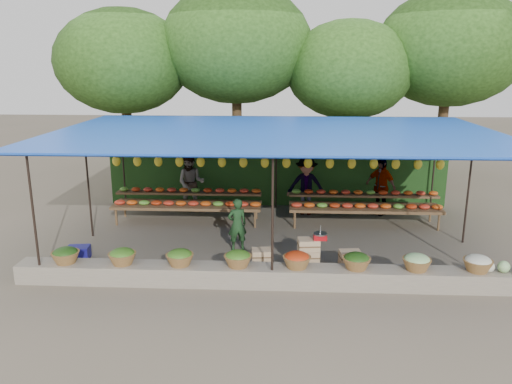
# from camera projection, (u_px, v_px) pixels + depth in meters

# --- Properties ---
(ground) EXTENTS (60.00, 60.00, 0.00)m
(ground) POSITION_uv_depth(u_px,v_px,m) (274.00, 239.00, 12.94)
(ground) COLOR brown
(ground) RESTS_ON ground
(stone_curb) EXTENTS (10.60, 0.55, 0.40)m
(stone_curb) POSITION_uv_depth(u_px,v_px,m) (272.00, 276.00, 10.23)
(stone_curb) COLOR #70675A
(stone_curb) RESTS_ON ground
(stall_canopy) EXTENTS (10.80, 6.60, 2.82)m
(stall_canopy) POSITION_uv_depth(u_px,v_px,m) (275.00, 136.00, 12.31)
(stall_canopy) COLOR black
(stall_canopy) RESTS_ON ground
(produce_baskets) EXTENTS (8.98, 0.58, 0.34)m
(produce_baskets) POSITION_uv_depth(u_px,v_px,m) (267.00, 259.00, 10.14)
(produce_baskets) COLOR brown
(produce_baskets) RESTS_ON stone_curb
(netting_backdrop) EXTENTS (10.60, 0.06, 2.50)m
(netting_backdrop) POSITION_uv_depth(u_px,v_px,m) (276.00, 167.00, 15.66)
(netting_backdrop) COLOR #234B1B
(netting_backdrop) RESTS_ON ground
(tree_row) EXTENTS (16.51, 5.50, 7.12)m
(tree_row) POSITION_uv_depth(u_px,v_px,m) (293.00, 54.00, 17.59)
(tree_row) COLOR #382314
(tree_row) RESTS_ON ground
(fruit_table_left) EXTENTS (4.21, 0.95, 0.93)m
(fruit_table_left) POSITION_uv_depth(u_px,v_px,m) (188.00, 201.00, 14.21)
(fruit_table_left) COLOR #4E2F1F
(fruit_table_left) RESTS_ON ground
(fruit_table_right) EXTENTS (4.21, 0.95, 0.93)m
(fruit_table_right) POSITION_uv_depth(u_px,v_px,m) (365.00, 204.00, 13.96)
(fruit_table_right) COLOR #4E2F1F
(fruit_table_right) RESTS_ON ground
(crate_counter) EXTENTS (2.38, 0.39, 0.77)m
(crate_counter) POSITION_uv_depth(u_px,v_px,m) (307.00, 259.00, 10.83)
(crate_counter) COLOR tan
(crate_counter) RESTS_ON ground
(weighing_scale) EXTENTS (0.30, 0.30, 0.31)m
(weighing_scale) POSITION_uv_depth(u_px,v_px,m) (320.00, 236.00, 10.68)
(weighing_scale) COLOR #B60E15
(weighing_scale) RESTS_ON crate_counter
(vendor_seated) EXTENTS (0.55, 0.44, 1.29)m
(vendor_seated) POSITION_uv_depth(u_px,v_px,m) (237.00, 224.00, 12.05)
(vendor_seated) COLOR #1C3E1D
(vendor_seated) RESTS_ON ground
(customer_left) EXTENTS (0.87, 0.69, 1.74)m
(customer_left) POSITION_uv_depth(u_px,v_px,m) (191.00, 183.00, 15.23)
(customer_left) COLOR slate
(customer_left) RESTS_ON ground
(customer_mid) EXTENTS (1.19, 0.75, 1.76)m
(customer_mid) POSITION_uv_depth(u_px,v_px,m) (306.00, 186.00, 14.85)
(customer_mid) COLOR slate
(customer_mid) RESTS_ON ground
(customer_right) EXTENTS (1.01, 1.01, 1.72)m
(customer_right) POSITION_uv_depth(u_px,v_px,m) (380.00, 186.00, 14.86)
(customer_right) COLOR slate
(customer_right) RESTS_ON ground
(blue_crate_front) EXTENTS (0.59, 0.49, 0.31)m
(blue_crate_front) POSITION_uv_depth(u_px,v_px,m) (105.00, 269.00, 10.68)
(blue_crate_front) COLOR navy
(blue_crate_front) RESTS_ON ground
(blue_crate_back) EXTENTS (0.54, 0.42, 0.30)m
(blue_crate_back) POSITION_uv_depth(u_px,v_px,m) (78.00, 253.00, 11.61)
(blue_crate_back) COLOR navy
(blue_crate_back) RESTS_ON ground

